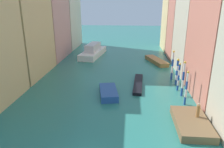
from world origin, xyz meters
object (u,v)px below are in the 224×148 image
at_px(person_on_dock, 198,111).
at_px(vaporetto_white, 93,51).
at_px(mooring_pole_4, 172,65).
at_px(motorboat_1, 108,92).
at_px(mooring_pole_1, 183,79).
at_px(gondola_black, 138,84).
at_px(waterfront_dock, 192,123).
at_px(mooring_pole_0, 186,88).
at_px(mooring_pole_3, 177,71).
at_px(motorboat_0, 156,61).
at_px(mooring_pole_2, 179,77).

distance_m(person_on_dock, vaporetto_white, 32.21).
height_order(mooring_pole_4, motorboat_1, mooring_pole_4).
relative_size(mooring_pole_1, motorboat_1, 0.91).
bearing_deg(mooring_pole_4, gondola_black, -151.74).
bearing_deg(waterfront_dock, mooring_pole_0, 84.82).
xyz_separation_m(waterfront_dock, motorboat_1, (-9.18, 6.89, 0.05)).
height_order(mooring_pole_4, gondola_black, mooring_pole_4).
distance_m(person_on_dock, mooring_pole_3, 11.24).
relative_size(waterfront_dock, motorboat_1, 1.13).
bearing_deg(motorboat_0, gondola_black, -107.51).
distance_m(waterfront_dock, mooring_pole_1, 7.94).
bearing_deg(motorboat_0, mooring_pole_3, -82.26).
bearing_deg(waterfront_dock, vaporetto_white, 117.46).
distance_m(vaporetto_white, gondola_black, 20.28).
distance_m(waterfront_dock, mooring_pole_0, 5.34).
distance_m(gondola_black, motorboat_1, 5.88).
height_order(mooring_pole_0, mooring_pole_2, mooring_pole_0).
distance_m(motorboat_0, motorboat_1, 19.08).
relative_size(mooring_pole_4, vaporetto_white, 0.42).
height_order(gondola_black, motorboat_0, motorboat_0).
relative_size(mooring_pole_0, mooring_pole_4, 0.90).
height_order(mooring_pole_4, motorboat_0, mooring_pole_4).
bearing_deg(vaporetto_white, mooring_pole_2, -51.28).
relative_size(mooring_pole_2, motorboat_1, 0.76).
bearing_deg(mooring_pole_4, mooring_pole_1, -87.58).
bearing_deg(waterfront_dock, motorboat_0, 92.29).
bearing_deg(motorboat_0, person_on_dock, -85.99).
xyz_separation_m(gondola_black, motorboat_1, (-4.11, -4.20, 0.24)).
relative_size(waterfront_dock, mooring_pole_2, 1.48).
bearing_deg(mooring_pole_4, motorboat_1, -143.26).
relative_size(mooring_pole_2, gondola_black, 0.50).
bearing_deg(mooring_pole_0, mooring_pole_3, 87.95).
distance_m(mooring_pole_1, mooring_pole_2, 1.95).
xyz_separation_m(mooring_pole_1, gondola_black, (-5.71, 3.45, -2.26)).
relative_size(mooring_pole_0, motorboat_1, 0.82).
bearing_deg(mooring_pole_0, vaporetto_white, 122.93).
height_order(waterfront_dock, mooring_pole_3, mooring_pole_3).
xyz_separation_m(mooring_pole_0, motorboat_0, (-1.42, 19.11, -1.83)).
xyz_separation_m(waterfront_dock, vaporetto_white, (-14.95, 28.78, 0.65)).
relative_size(mooring_pole_3, gondola_black, 0.50).
height_order(person_on_dock, mooring_pole_3, mooring_pole_3).
height_order(mooring_pole_0, motorboat_0, mooring_pole_0).
xyz_separation_m(person_on_dock, mooring_pole_4, (-0.31, 13.39, 0.95)).
height_order(vaporetto_white, motorboat_1, vaporetto_white).
bearing_deg(waterfront_dock, mooring_pole_3, 86.62).
bearing_deg(person_on_dock, mooring_pole_4, 91.33).
bearing_deg(mooring_pole_2, mooring_pole_0, -90.21).
bearing_deg(person_on_dock, waterfront_dock, -137.32).
relative_size(mooring_pole_2, mooring_pole_4, 0.84).
xyz_separation_m(waterfront_dock, gondola_black, (-5.07, 11.09, -0.18)).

